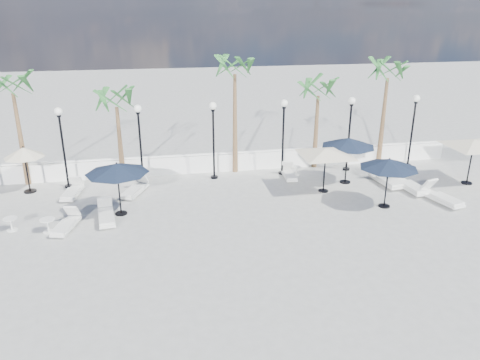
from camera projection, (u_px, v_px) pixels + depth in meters
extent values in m
plane|color=gray|center=(236.00, 238.00, 17.48)|extent=(100.00, 100.00, 0.00)
cube|color=white|center=(212.00, 163.00, 24.22)|extent=(26.00, 0.30, 0.90)
cube|color=white|center=(211.00, 154.00, 24.04)|extent=(26.00, 0.12, 0.08)
cylinder|color=black|center=(69.00, 186.00, 22.28)|extent=(0.36, 0.36, 0.10)
cylinder|color=black|center=(64.00, 152.00, 21.68)|extent=(0.10, 0.10, 3.50)
cylinder|color=black|center=(59.00, 116.00, 21.08)|extent=(0.18, 0.18, 0.10)
sphere|color=white|center=(58.00, 111.00, 21.01)|extent=(0.36, 0.36, 0.36)
cylinder|color=black|center=(143.00, 181.00, 22.86)|extent=(0.36, 0.36, 0.10)
cylinder|color=black|center=(141.00, 148.00, 22.26)|extent=(0.10, 0.10, 3.50)
cylinder|color=black|center=(138.00, 113.00, 21.66)|extent=(0.18, 0.18, 0.10)
sphere|color=white|center=(138.00, 109.00, 21.59)|extent=(0.36, 0.36, 0.36)
cylinder|color=black|center=(214.00, 177.00, 23.44)|extent=(0.36, 0.36, 0.10)
cylinder|color=black|center=(214.00, 145.00, 22.84)|extent=(0.10, 0.10, 3.50)
cylinder|color=black|center=(213.00, 110.00, 22.24)|extent=(0.18, 0.18, 0.10)
sphere|color=white|center=(213.00, 106.00, 22.17)|extent=(0.36, 0.36, 0.36)
cylinder|color=black|center=(282.00, 173.00, 24.03)|extent=(0.36, 0.36, 0.10)
cylinder|color=black|center=(283.00, 141.00, 23.43)|extent=(0.10, 0.10, 3.50)
cylinder|color=black|center=(284.00, 107.00, 22.83)|extent=(0.18, 0.18, 0.10)
sphere|color=white|center=(284.00, 103.00, 22.75)|extent=(0.36, 0.36, 0.36)
cylinder|color=black|center=(346.00, 169.00, 24.61)|extent=(0.36, 0.36, 0.10)
cylinder|color=black|center=(349.00, 138.00, 24.01)|extent=(0.10, 0.10, 3.50)
cylinder|color=black|center=(352.00, 105.00, 23.41)|extent=(0.18, 0.18, 0.10)
sphere|color=white|center=(352.00, 101.00, 23.33)|extent=(0.36, 0.36, 0.36)
cylinder|color=black|center=(407.00, 165.00, 25.19)|extent=(0.36, 0.36, 0.10)
cylinder|color=black|center=(412.00, 135.00, 24.59)|extent=(0.10, 0.10, 3.50)
cylinder|color=black|center=(416.00, 102.00, 23.99)|extent=(0.18, 0.18, 0.10)
sphere|color=white|center=(416.00, 98.00, 23.92)|extent=(0.36, 0.36, 0.36)
cone|color=brown|center=(21.00, 140.00, 21.92)|extent=(0.28, 0.28, 4.40)
cone|color=brown|center=(120.00, 144.00, 22.81)|extent=(0.28, 0.28, 3.60)
cone|color=brown|center=(235.00, 125.00, 23.52)|extent=(0.28, 0.28, 5.00)
cone|color=brown|center=(316.00, 132.00, 24.44)|extent=(0.28, 0.28, 3.80)
cone|color=brown|center=(383.00, 122.00, 24.92)|extent=(0.28, 0.28, 4.60)
cube|color=white|center=(106.00, 218.00, 18.77)|extent=(0.86, 1.92, 0.10)
cube|color=white|center=(106.00, 218.00, 18.51)|extent=(0.74, 1.32, 0.10)
cube|color=white|center=(105.00, 202.00, 19.31)|extent=(0.63, 0.51, 0.58)
cube|color=white|center=(72.00, 193.00, 21.20)|extent=(0.86, 1.84, 0.10)
cube|color=white|center=(70.00, 193.00, 20.94)|extent=(0.73, 1.26, 0.10)
cube|color=white|center=(76.00, 180.00, 21.74)|extent=(0.61, 0.50, 0.55)
cube|color=white|center=(135.00, 191.00, 21.42)|extent=(1.29, 1.92, 0.10)
cube|color=white|center=(132.00, 191.00, 21.15)|extent=(1.02, 1.36, 0.10)
cube|color=white|center=(141.00, 178.00, 21.97)|extent=(0.70, 0.63, 0.57)
cube|color=white|center=(66.00, 226.00, 18.05)|extent=(0.96, 1.80, 0.09)
cube|color=white|center=(63.00, 227.00, 17.80)|extent=(0.80, 1.25, 0.09)
cube|color=white|center=(72.00, 211.00, 18.58)|extent=(0.62, 0.52, 0.54)
cube|color=white|center=(289.00, 176.00, 23.42)|extent=(0.66, 1.67, 0.09)
cube|color=white|center=(290.00, 175.00, 23.18)|extent=(0.59, 1.14, 0.09)
cube|color=white|center=(287.00, 165.00, 23.92)|extent=(0.54, 0.42, 0.51)
cube|color=white|center=(386.00, 181.00, 22.59)|extent=(0.92, 2.11, 0.11)
cube|color=white|center=(389.00, 181.00, 22.30)|extent=(0.80, 1.45, 0.11)
cube|color=white|center=(377.00, 168.00, 23.19)|extent=(0.69, 0.56, 0.64)
cube|color=white|center=(442.00, 199.00, 20.51)|extent=(1.17, 2.11, 0.11)
cube|color=white|center=(447.00, 199.00, 20.24)|extent=(0.96, 1.47, 0.11)
cube|color=white|center=(429.00, 185.00, 21.06)|extent=(0.73, 0.62, 0.63)
cube|color=white|center=(410.00, 187.00, 21.87)|extent=(0.92, 2.16, 0.11)
cube|color=white|center=(414.00, 186.00, 21.57)|extent=(0.81, 1.48, 0.11)
cube|color=white|center=(400.00, 172.00, 22.48)|extent=(0.71, 0.56, 0.66)
cylinder|color=white|center=(12.00, 230.00, 18.05)|extent=(0.41, 0.41, 0.03)
cylinder|color=white|center=(11.00, 225.00, 17.96)|extent=(0.06, 0.06, 0.49)
cylinder|color=white|center=(10.00, 219.00, 17.87)|extent=(0.53, 0.53, 0.03)
cylinder|color=white|center=(49.00, 232.00, 17.90)|extent=(0.43, 0.43, 0.03)
cylinder|color=white|center=(48.00, 226.00, 17.81)|extent=(0.07, 0.07, 0.52)
cylinder|color=white|center=(47.00, 220.00, 17.72)|extent=(0.56, 0.56, 0.03)
cylinder|color=white|center=(296.00, 175.00, 23.87)|extent=(0.36, 0.36, 0.03)
cylinder|color=white|center=(296.00, 171.00, 23.80)|extent=(0.05, 0.05, 0.43)
cylinder|color=white|center=(296.00, 167.00, 23.72)|extent=(0.46, 0.46, 0.03)
cylinder|color=black|center=(121.00, 213.00, 19.44)|extent=(0.50, 0.50, 0.05)
cylinder|color=black|center=(119.00, 190.00, 19.07)|extent=(0.06, 0.06, 2.17)
cone|color=black|center=(117.00, 168.00, 18.74)|extent=(2.57, 2.57, 0.40)
sphere|color=black|center=(116.00, 163.00, 18.66)|extent=(0.07, 0.07, 0.07)
cylinder|color=black|center=(345.00, 182.00, 22.87)|extent=(0.52, 0.52, 0.06)
cylinder|color=black|center=(347.00, 161.00, 22.49)|extent=(0.06, 0.06, 2.21)
cone|color=black|center=(348.00, 142.00, 22.15)|extent=(2.58, 2.58, 0.41)
sphere|color=black|center=(349.00, 138.00, 22.07)|extent=(0.07, 0.07, 0.07)
cylinder|color=black|center=(384.00, 206.00, 20.15)|extent=(0.49, 0.49, 0.05)
cylinder|color=black|center=(387.00, 184.00, 19.79)|extent=(0.06, 0.06, 2.11)
cone|color=black|center=(389.00, 164.00, 19.47)|extent=(2.46, 2.46, 0.40)
sphere|color=black|center=(390.00, 159.00, 19.40)|extent=(0.07, 0.07, 0.07)
cylinder|color=black|center=(323.00, 191.00, 21.78)|extent=(0.47, 0.47, 0.05)
cylinder|color=black|center=(325.00, 170.00, 21.43)|extent=(0.06, 0.06, 2.08)
pyramid|color=beige|center=(326.00, 148.00, 21.05)|extent=(4.60, 4.60, 0.32)
cylinder|color=black|center=(467.00, 183.00, 22.74)|extent=(0.51, 0.51, 0.06)
cylinder|color=black|center=(470.00, 162.00, 22.36)|extent=(0.07, 0.07, 2.20)
pyramid|color=beige|center=(475.00, 139.00, 21.97)|extent=(4.77, 4.77, 0.34)
cylinder|color=black|center=(30.00, 191.00, 21.73)|extent=(0.56, 0.56, 0.06)
cylinder|color=black|center=(27.00, 171.00, 21.37)|extent=(0.07, 0.07, 2.10)
cone|color=beige|center=(24.00, 152.00, 21.07)|extent=(1.80, 1.80, 0.45)
sphere|color=black|center=(23.00, 147.00, 20.98)|extent=(0.08, 0.08, 0.08)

